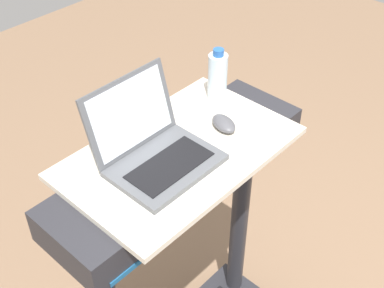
{
  "coord_description": "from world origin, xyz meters",
  "views": [
    {
      "loc": [
        -0.83,
        -0.12,
        2.15
      ],
      "look_at": [
        0.0,
        0.65,
        1.21
      ],
      "focal_mm": 47.94,
      "sensor_mm": 36.0,
      "label": 1
    }
  ],
  "objects": [
    {
      "name": "desk_board",
      "position": [
        0.0,
        0.7,
        1.15
      ],
      "size": [
        0.7,
        0.44,
        0.02
      ],
      "primitive_type": "cube",
      "color": "beige",
      "rests_on": "treadmill_base"
    },
    {
      "name": "laptop",
      "position": [
        -0.08,
        0.72,
        1.21
      ],
      "size": [
        0.3,
        0.28,
        0.23
      ],
      "rotation": [
        0.0,
        0.0,
        0.0
      ],
      "color": "#515459",
      "rests_on": "desk_board"
    },
    {
      "name": "computer_mouse",
      "position": [
        0.17,
        0.67,
        1.18
      ],
      "size": [
        0.09,
        0.11,
        0.03
      ],
      "primitive_type": "ellipsoid",
      "rotation": [
        0.0,
        0.0,
        -0.33
      ],
      "color": "#4C4C51",
      "rests_on": "desk_board"
    },
    {
      "name": "water_bottle",
      "position": [
        0.28,
        0.8,
        1.25
      ],
      "size": [
        0.06,
        0.06,
        0.19
      ],
      "color": "silver",
      "rests_on": "desk_board"
    }
  ]
}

